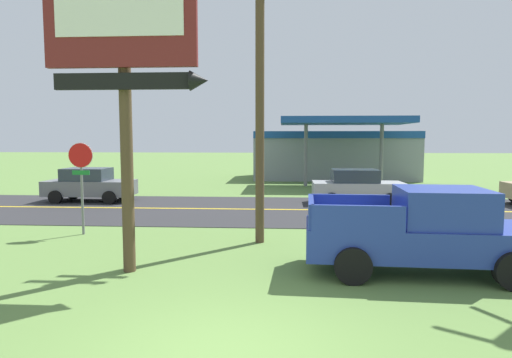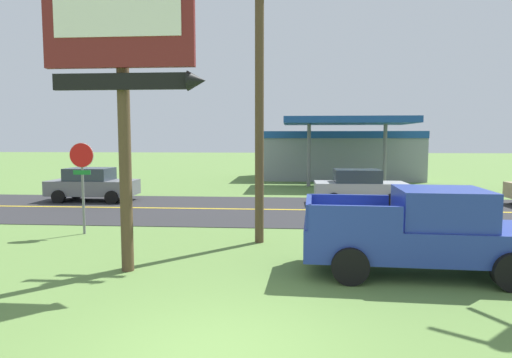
% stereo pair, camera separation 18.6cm
% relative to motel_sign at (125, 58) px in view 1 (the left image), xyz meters
% --- Properties ---
extents(ground_plane, '(180.00, 180.00, 0.00)m').
position_rel_motel_sign_xyz_m(ground_plane, '(2.62, -3.79, -4.84)').
color(ground_plane, '#5B7F3D').
extents(road_asphalt, '(140.00, 8.00, 0.02)m').
position_rel_motel_sign_xyz_m(road_asphalt, '(2.62, 9.21, -4.83)').
color(road_asphalt, '#2B2B2D').
rests_on(road_asphalt, ground).
extents(road_centre_line, '(126.00, 0.20, 0.01)m').
position_rel_motel_sign_xyz_m(road_centre_line, '(2.62, 9.21, -4.82)').
color(road_centre_line, gold).
rests_on(road_centre_line, road_asphalt).
extents(motel_sign, '(3.61, 0.54, 6.85)m').
position_rel_motel_sign_xyz_m(motel_sign, '(0.00, 0.00, 0.00)').
color(motel_sign, brown).
rests_on(motel_sign, ground).
extents(stop_sign, '(0.80, 0.08, 2.95)m').
position_rel_motel_sign_xyz_m(stop_sign, '(-2.95, 3.91, -2.82)').
color(stop_sign, slate).
rests_on(stop_sign, ground).
extents(utility_pole, '(1.71, 0.26, 8.46)m').
position_rel_motel_sign_xyz_m(utility_pole, '(2.80, 3.21, -0.34)').
color(utility_pole, brown).
rests_on(utility_pole, ground).
extents(gas_station, '(12.00, 11.50, 4.40)m').
position_rel_motel_sign_xyz_m(gas_station, '(7.28, 24.56, -2.90)').
color(gas_station, gray).
rests_on(gas_station, ground).
extents(pickup_blue_parked_on_lawn, '(5.29, 2.44, 1.96)m').
position_rel_motel_sign_xyz_m(pickup_blue_parked_on_lawn, '(6.70, 0.42, -3.88)').
color(pickup_blue_parked_on_lawn, '#233893').
rests_on(pickup_blue_parked_on_lawn, ground).
extents(car_silver_near_lane, '(4.20, 2.00, 1.64)m').
position_rel_motel_sign_xyz_m(car_silver_near_lane, '(6.93, 11.21, -4.01)').
color(car_silver_near_lane, '#A8AAAF').
rests_on(car_silver_near_lane, ground).
extents(car_grey_far_lane, '(4.20, 2.00, 1.64)m').
position_rel_motel_sign_xyz_m(car_grey_far_lane, '(-6.01, 11.21, -4.01)').
color(car_grey_far_lane, slate).
rests_on(car_grey_far_lane, ground).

